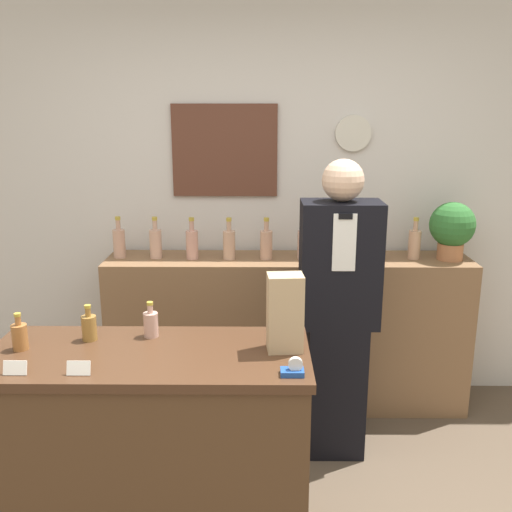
{
  "coord_description": "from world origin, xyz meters",
  "views": [
    {
      "loc": [
        0.04,
        -1.74,
        1.93
      ],
      "look_at": [
        0.02,
        1.1,
        1.18
      ],
      "focal_mm": 40.0,
      "sensor_mm": 36.0,
      "label": 1
    }
  ],
  "objects_px": {
    "shopkeeper": "(338,314)",
    "potted_plant": "(452,227)",
    "tape_dispenser": "(293,369)",
    "paper_bag": "(285,313)"
  },
  "relations": [
    {
      "from": "paper_bag",
      "to": "potted_plant",
      "type": "bearing_deg",
      "value": 48.57
    },
    {
      "from": "shopkeeper",
      "to": "tape_dispenser",
      "type": "relative_size",
      "value": 18.58
    },
    {
      "from": "shopkeeper",
      "to": "tape_dispenser",
      "type": "bearing_deg",
      "value": -107.62
    },
    {
      "from": "potted_plant",
      "to": "paper_bag",
      "type": "distance_m",
      "value": 1.64
    },
    {
      "from": "potted_plant",
      "to": "tape_dispenser",
      "type": "distance_m",
      "value": 1.82
    },
    {
      "from": "paper_bag",
      "to": "tape_dispenser",
      "type": "xyz_separation_m",
      "value": [
        0.02,
        -0.23,
        -0.14
      ]
    },
    {
      "from": "paper_bag",
      "to": "tape_dispenser",
      "type": "height_order",
      "value": "paper_bag"
    },
    {
      "from": "shopkeeper",
      "to": "potted_plant",
      "type": "distance_m",
      "value": 1.0
    },
    {
      "from": "potted_plant",
      "to": "paper_bag",
      "type": "relative_size",
      "value": 1.09
    },
    {
      "from": "shopkeeper",
      "to": "potted_plant",
      "type": "xyz_separation_m",
      "value": [
        0.76,
        0.52,
        0.37
      ]
    }
  ]
}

